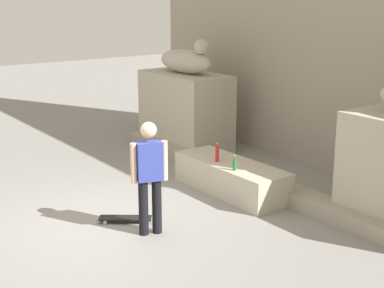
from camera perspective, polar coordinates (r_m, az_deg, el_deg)
ground_plane at (r=8.84m, az=-8.25°, el=-7.89°), size 40.00×40.00×0.00m
facade_wall at (r=11.41m, az=14.64°, el=12.15°), size 10.62×0.60×5.89m
pedestal_left at (r=12.73m, az=-0.67°, el=3.34°), size 2.18×1.12×1.69m
statue_reclining_left at (r=12.52m, az=-0.58°, el=8.38°), size 1.63×0.64×0.78m
ledge_block at (r=10.01m, az=3.93°, el=-3.34°), size 2.28×0.81×0.55m
skater at (r=8.12m, az=-4.28°, el=-2.94°), size 0.30×0.52×1.67m
skateboard at (r=8.84m, az=-6.70°, el=-7.38°), size 0.64×0.76×0.08m
bottle_red at (r=9.94m, az=2.53°, el=-0.99°), size 0.07×0.07×0.33m
bottle_green at (r=9.47m, az=4.28°, el=-2.05°), size 0.06×0.06×0.26m
stair_step at (r=10.38m, az=6.06°, el=-3.60°), size 7.98×0.50×0.24m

